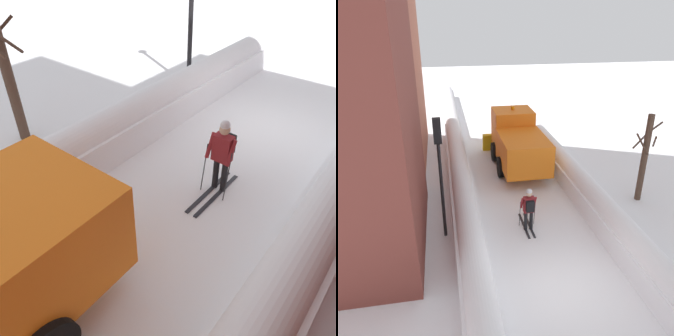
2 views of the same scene
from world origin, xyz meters
The scene contains 2 objects.
skier centered at (-0.33, 3.28, 1.00)m, with size 0.62×1.80×1.81m.
bare_tree_near centered at (5.25, 4.75, 2.09)m, with size 1.02×1.02×4.02m.
Camera 1 is at (-3.29, 9.03, 5.34)m, focal length 37.51 mm.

